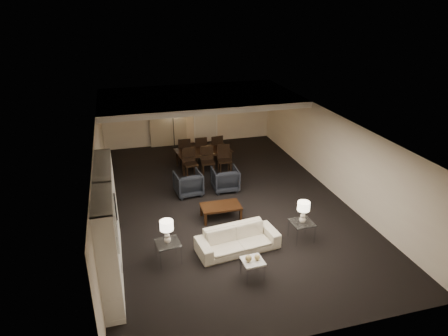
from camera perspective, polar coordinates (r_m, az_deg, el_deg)
name	(u,v)px	position (r m, az deg, el deg)	size (l,w,h in m)	color
floor	(224,201)	(12.22, 0.00, -4.74)	(11.00, 11.00, 0.00)	black
ceiling	(224,122)	(11.27, 0.00, 6.56)	(7.00, 11.00, 0.02)	silver
wall_back	(189,114)	(16.77, -5.04, 7.65)	(7.00, 0.02, 2.50)	beige
wall_front	(309,282)	(7.24, 12.10, -15.68)	(7.00, 0.02, 2.50)	beige
wall_left	(100,176)	(11.35, -17.30, -1.16)	(0.02, 11.00, 2.50)	beige
wall_right	(331,152)	(13.00, 15.06, 2.23)	(0.02, 11.00, 2.50)	beige
ceiling_soffit	(198,98)	(14.58, -3.71, 9.98)	(7.00, 4.00, 0.20)	silver
curtains	(168,118)	(16.58, -8.06, 7.14)	(1.50, 0.12, 2.40)	beige
door	(206,118)	(16.93, -2.65, 7.16)	(0.90, 0.05, 2.10)	silver
painting	(238,104)	(17.14, 1.94, 9.11)	(0.95, 0.04, 0.65)	#142D38
media_unit	(108,227)	(9.05, -16.20, -8.06)	(0.38, 3.40, 2.35)	white
pendant_light	(207,110)	(14.76, -2.51, 8.25)	(0.52, 0.52, 0.24)	#D8591E
sofa	(238,240)	(9.88, 1.97, -10.18)	(2.01, 0.79, 0.59)	beige
coffee_table	(221,212)	(11.25, -0.46, -6.26)	(1.10, 0.64, 0.40)	black
armchair_left	(188,183)	(12.53, -5.13, -2.20)	(0.80, 0.82, 0.75)	black
armchair_right	(225,179)	(12.77, 0.17, -1.59)	(0.80, 0.82, 0.75)	black
side_table_left	(168,252)	(9.61, -7.96, -11.76)	(0.55, 0.55, 0.51)	white
side_table_right	(301,231)	(10.47, 11.00, -8.81)	(0.55, 0.55, 0.51)	white
table_lamp_left	(167,232)	(9.32, -8.15, -9.02)	(0.31, 0.31, 0.57)	beige
table_lamp_right	(303,212)	(10.19, 11.23, -6.22)	(0.31, 0.31, 0.57)	beige
marble_table	(252,269)	(9.07, 4.09, -14.19)	(0.46, 0.46, 0.46)	white
gold_gourd_a	(248,258)	(8.86, 3.52, -12.75)	(0.15, 0.15, 0.15)	tan
gold_gourd_b	(257,257)	(8.93, 4.76, -12.58)	(0.13, 0.13, 0.13)	#DCC174
television	(110,218)	(9.53, -15.99, -6.93)	(0.15, 1.18, 0.68)	black
vase_blue	(109,257)	(8.14, -16.11, -12.17)	(0.16, 0.16, 0.17)	#2943B5
vase_amber	(106,226)	(8.16, -16.53, -7.90)	(0.17, 0.17, 0.18)	gold
floor_speaker	(115,211)	(11.10, -15.32, -5.88)	(0.11, 0.11, 0.98)	black
dining_table	(204,159)	(14.42, -2.91, 1.26)	(1.94, 1.08, 0.68)	black
chair_nl	(191,163)	(13.66, -4.78, 0.66)	(0.47, 0.47, 1.01)	black
chair_nm	(208,162)	(13.77, -2.33, 0.92)	(0.47, 0.47, 1.01)	black
chair_nr	(225,160)	(13.91, 0.07, 1.17)	(0.47, 0.47, 1.01)	black
chair_fl	(184,150)	(14.86, -5.74, 2.52)	(0.47, 0.47, 1.01)	black
chair_fm	(200,149)	(14.96, -3.48, 2.74)	(0.47, 0.47, 1.01)	black
chair_fr	(215,147)	(15.08, -1.24, 2.96)	(0.47, 0.47, 1.01)	black
floor_lamp	(174,130)	(16.53, -7.21, 5.47)	(0.21, 0.21, 1.48)	black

